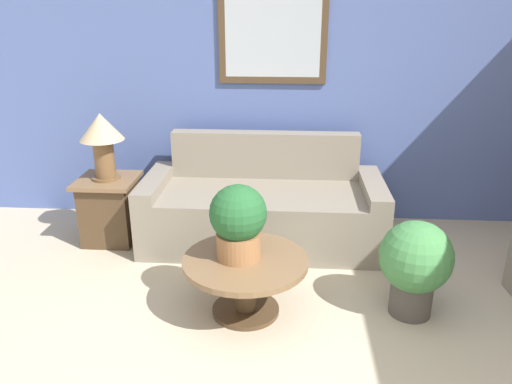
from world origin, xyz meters
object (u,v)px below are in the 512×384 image
object	(u,v)px
coffee_table	(245,273)
table_lamp	(102,136)
couch_main	(263,209)
potted_plant_floor	(415,263)
side_table	(110,209)
potted_plant_on_table	(238,220)

from	to	relation	value
coffee_table	table_lamp	world-z (taller)	table_lamp
couch_main	table_lamp	world-z (taller)	table_lamp
couch_main	coffee_table	bearing A→B (deg)	-92.70
couch_main	coffee_table	world-z (taller)	couch_main
table_lamp	potted_plant_floor	distance (m)	2.66
side_table	potted_plant_on_table	xyz separation A→B (m)	(1.24, -1.02, 0.38)
table_lamp	potted_plant_floor	world-z (taller)	table_lamp
couch_main	table_lamp	size ratio (longest dim) A/B	3.62
couch_main	potted_plant_on_table	distance (m)	1.17
couch_main	potted_plant_floor	bearing A→B (deg)	-44.57
coffee_table	side_table	distance (m)	1.65
side_table	potted_plant_floor	world-z (taller)	potted_plant_floor
coffee_table	couch_main	bearing A→B (deg)	87.30
couch_main	coffee_table	xyz separation A→B (m)	(-0.05, -1.12, -0.00)
couch_main	side_table	bearing A→B (deg)	-176.43
coffee_table	potted_plant_on_table	size ratio (longest dim) A/B	1.65
table_lamp	potted_plant_on_table	xyz separation A→B (m)	(1.24, -1.02, -0.28)
couch_main	coffee_table	distance (m)	1.12
coffee_table	side_table	xyz separation A→B (m)	(-1.29, 1.04, -0.00)
couch_main	potted_plant_on_table	world-z (taller)	potted_plant_on_table
side_table	potted_plant_floor	bearing A→B (deg)	-21.90
side_table	table_lamp	bearing A→B (deg)	0.00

